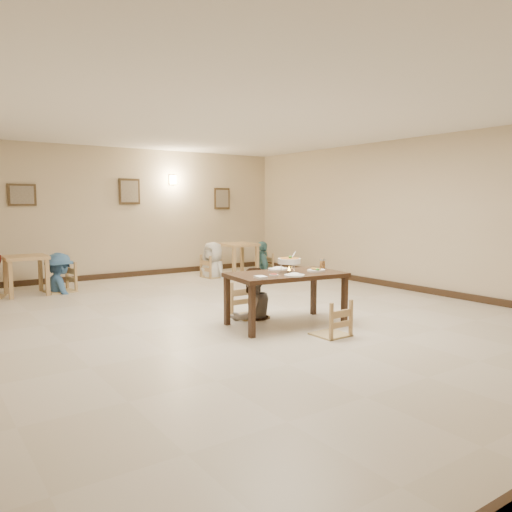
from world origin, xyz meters
TOP-DOWN VIEW (x-y plane):
  - floor at (0.00, 0.00)m, footprint 10.00×10.00m
  - ceiling at (0.00, 0.00)m, footprint 10.00×10.00m
  - wall_back at (0.00, 5.00)m, footprint 10.00×0.00m
  - wall_right at (4.00, 0.00)m, footprint 0.00×10.00m
  - baseboard_back at (0.00, 4.97)m, footprint 8.00×0.06m
  - baseboard_right at (3.97, 0.00)m, footprint 0.06×10.00m
  - picture_a at (-2.20, 4.96)m, footprint 0.55×0.04m
  - picture_b at (0.10, 4.96)m, footprint 0.50×0.04m
  - picture_c at (2.60, 4.96)m, footprint 0.45×0.04m
  - wall_sconce at (1.20, 4.96)m, footprint 0.16×0.05m
  - main_table at (0.18, -0.82)m, footprint 1.70×1.09m
  - chair_far at (0.05, -0.10)m, footprint 0.45×0.45m
  - chair_near at (0.31, -1.60)m, footprint 0.42×0.42m
  - main_diner at (0.04, -0.17)m, footprint 0.75×0.59m
  - curry_warmer at (0.21, -0.85)m, footprint 0.36×0.32m
  - rice_plate_far at (0.28, -0.51)m, footprint 0.32×0.32m
  - rice_plate_near at (0.08, -1.13)m, footprint 0.27×0.27m
  - fried_plate at (0.65, -0.94)m, footprint 0.29×0.29m
  - chili_dish at (-0.13, -0.95)m, footprint 0.12×0.12m
  - napkin_cutlery at (-0.41, -1.04)m, footprint 0.18×0.26m
  - drink_glass at (0.88, -0.80)m, footprint 0.08×0.08m
  - bg_table_left at (-2.39, 3.83)m, footprint 0.75×0.75m
  - bg_table_right at (2.31, 3.73)m, footprint 0.77×0.77m
  - bg_chair_lr at (-1.80, 3.80)m, footprint 0.51×0.51m
  - bg_chair_rl at (1.65, 3.79)m, footprint 0.46×0.46m
  - bg_chair_rr at (2.97, 3.67)m, footprint 0.44×0.44m
  - bg_diner_b at (-1.80, 3.80)m, footprint 0.79×1.10m
  - bg_diner_c at (1.65, 3.79)m, footprint 0.67×0.89m
  - bg_diner_d at (2.97, 3.67)m, footprint 0.66×1.01m

SIDE VIEW (x-z plane):
  - floor at x=0.00m, z-range 0.00..0.00m
  - baseboard_back at x=0.00m, z-range 0.00..0.12m
  - baseboard_right at x=3.97m, z-range 0.00..0.12m
  - chair_near at x=0.31m, z-range 0.00..0.90m
  - bg_chair_rr at x=2.97m, z-range 0.00..0.94m
  - chair_far at x=0.05m, z-range 0.00..0.96m
  - bg_chair_rl at x=1.65m, z-range 0.00..0.99m
  - bg_chair_lr at x=-1.80m, z-range 0.00..1.09m
  - bg_table_left at x=-2.39m, z-range 0.24..0.98m
  - bg_table_right at x=2.31m, z-range 0.25..1.02m
  - main_table at x=0.18m, z-range 0.29..1.04m
  - chili_dish at x=-0.13m, z-range 0.75..0.77m
  - main_diner at x=0.04m, z-range 0.00..1.52m
  - rice_plate_near at x=0.08m, z-range 0.73..0.79m
  - napkin_cutlery at x=-0.41m, z-range 0.75..0.78m
  - rice_plate_far at x=0.28m, z-range 0.73..0.80m
  - bg_diner_b at x=-1.80m, z-range 0.00..1.54m
  - fried_plate at x=0.65m, z-range 0.74..0.80m
  - bg_diner_d at x=2.97m, z-range 0.00..1.59m
  - drink_glass at x=0.88m, z-range 0.74..0.90m
  - bg_diner_c at x=1.65m, z-range 0.00..1.66m
  - curry_warmer at x=0.21m, z-range 0.77..1.06m
  - wall_back at x=0.00m, z-range -3.50..6.50m
  - wall_right at x=4.00m, z-range -3.50..6.50m
  - picture_c at x=2.60m, z-range 1.57..2.12m
  - picture_a at x=-2.20m, z-range 1.67..2.12m
  - picture_b at x=0.10m, z-range 1.70..2.30m
  - wall_sconce at x=1.20m, z-range 2.19..2.41m
  - ceiling at x=0.00m, z-range 3.00..3.00m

